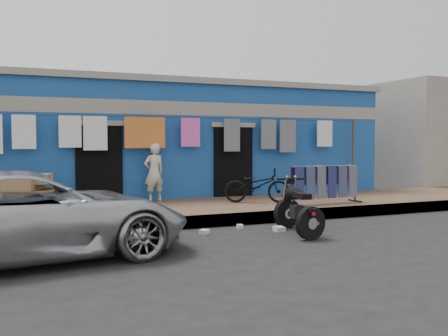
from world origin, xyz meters
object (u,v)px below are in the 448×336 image
Objects in this scene: seated_person at (154,172)px; charpoy at (8,193)px; motorcycle at (298,207)px; car at (28,214)px; bicycle at (257,182)px; jeans_rack at (324,184)px.

seated_person is 3.30m from charpoy.
motorcycle is 6.08m from charpoy.
seated_person reaches higher than car.
motorcycle is at bearing -35.28° from charpoy.
charpoy is (-5.47, 0.81, -0.13)m from bicycle.
charpoy is (-3.26, -0.37, -0.34)m from seated_person.
charpoy is 7.03m from jeans_rack.
charpoy is at bearing 106.54° from bicycle.
car is 3.06× the size of bicycle.
jeans_rack reaches higher than charpoy.
motorcycle is 2.71m from jeans_rack.
bicycle is at bearing -68.88° from car.
seated_person is 0.73× the size of jeans_rack.
seated_person is at bearing 151.53° from jeans_rack.
seated_person reaches higher than charpoy.
jeans_rack is (3.59, -1.95, -0.25)m from seated_person.
seated_person is at bearing 124.59° from motorcycle.
jeans_rack is (1.88, 1.94, 0.21)m from motorcycle.
motorcycle is at bearing 101.46° from seated_person.
motorcycle is at bearing -134.17° from jeans_rack.
car is 3.83m from charpoy.
jeans_rack is at bearing -12.96° from charpoy.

